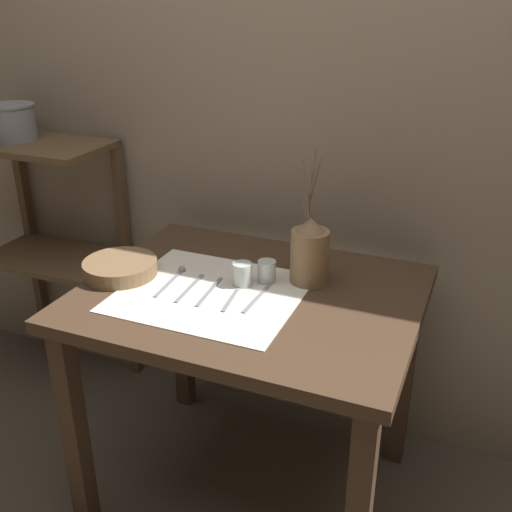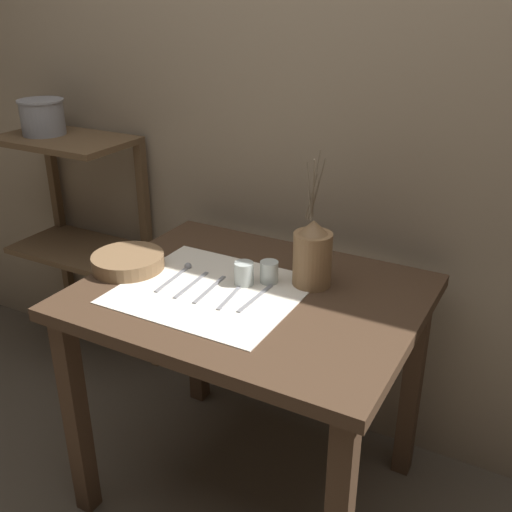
{
  "view_description": "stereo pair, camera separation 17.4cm",
  "coord_description": "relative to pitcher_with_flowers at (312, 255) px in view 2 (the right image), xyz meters",
  "views": [
    {
      "loc": [
        0.63,
        -1.47,
        1.62
      ],
      "look_at": [
        0.02,
        0.0,
        0.9
      ],
      "focal_mm": 42.0,
      "sensor_mm": 36.0,
      "label": 1
    },
    {
      "loc": [
        0.78,
        -1.39,
        1.62
      ],
      "look_at": [
        0.02,
        0.0,
        0.9
      ],
      "focal_mm": 42.0,
      "sensor_mm": 36.0,
      "label": 2
    }
  ],
  "objects": [
    {
      "name": "stone_wall_back",
      "position": [
        -0.14,
        0.38,
        0.32
      ],
      "size": [
        7.0,
        0.06,
        2.4
      ],
      "color": "gray",
      "rests_on": "ground_plane"
    },
    {
      "name": "spoon_inner",
      "position": [
        -0.39,
        -0.13,
        -0.09
      ],
      "size": [
        0.03,
        0.2,
        0.02
      ],
      "color": "gray",
      "rests_on": "wooden_table"
    },
    {
      "name": "wooden_table",
      "position": [
        -0.14,
        -0.13,
        -0.22
      ],
      "size": [
        1.01,
        0.8,
        0.78
      ],
      "color": "#422D1E",
      "rests_on": "ground_plane"
    },
    {
      "name": "wooden_bowl",
      "position": [
        -0.57,
        -0.18,
        -0.07
      ],
      "size": [
        0.23,
        0.23,
        0.05
      ],
      "color": "brown",
      "rests_on": "wooden_table"
    },
    {
      "name": "glass_tumbler_near",
      "position": [
        -0.18,
        -0.1,
        -0.06
      ],
      "size": [
        0.06,
        0.06,
        0.07
      ],
      "color": "#B7C1BC",
      "rests_on": "wooden_table"
    },
    {
      "name": "glass_tumbler_far",
      "position": [
        -0.12,
        -0.05,
        -0.06
      ],
      "size": [
        0.06,
        0.06,
        0.07
      ],
      "color": "#B7C1BC",
      "rests_on": "wooden_table"
    },
    {
      "name": "metal_pot_large",
      "position": [
        -1.26,
        0.17,
        0.27
      ],
      "size": [
        0.18,
        0.18,
        0.14
      ],
      "color": "gray",
      "rests_on": "wooden_shelf_unit"
    },
    {
      "name": "fork_inner",
      "position": [
        -0.1,
        -0.17,
        -0.09
      ],
      "size": [
        0.02,
        0.19,
        0.0
      ],
      "color": "gray",
      "rests_on": "wooden_table"
    },
    {
      "name": "ground_plane",
      "position": [
        -0.14,
        -0.13,
        -0.88
      ],
      "size": [
        12.0,
        12.0,
        0.0
      ],
      "primitive_type": "plane",
      "color": "brown"
    },
    {
      "name": "pitcher_with_flowers",
      "position": [
        0.0,
        0.0,
        0.0
      ],
      "size": [
        0.12,
        0.12,
        0.41
      ],
      "color": "olive",
      "rests_on": "wooden_table"
    },
    {
      "name": "wooden_shelf_unit",
      "position": [
        -1.15,
        0.2,
        -0.12
      ],
      "size": [
        0.54,
        0.33,
        1.07
      ],
      "color": "brown",
      "rests_on": "ground_plane"
    },
    {
      "name": "linen_cloth",
      "position": [
        -0.25,
        -0.18,
        -0.1
      ],
      "size": [
        0.53,
        0.47,
        0.0
      ],
      "color": "silver",
      "rests_on": "wooden_table"
    },
    {
      "name": "fork_outer",
      "position": [
        -0.32,
        -0.19,
        -0.09
      ],
      "size": [
        0.02,
        0.19,
        0.0
      ],
      "color": "gray",
      "rests_on": "wooden_table"
    },
    {
      "name": "spoon_outer",
      "position": [
        -0.18,
        -0.13,
        -0.09
      ],
      "size": [
        0.04,
        0.2,
        0.02
      ],
      "color": "gray",
      "rests_on": "wooden_table"
    },
    {
      "name": "knife_center",
      "position": [
        -0.25,
        -0.19,
        -0.09
      ],
      "size": [
        0.03,
        0.19,
        0.0
      ],
      "color": "gray",
      "rests_on": "wooden_table"
    }
  ]
}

